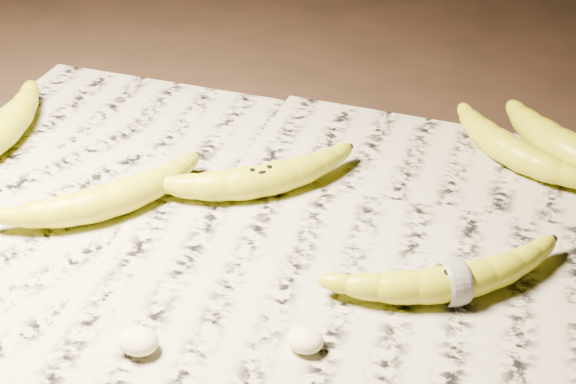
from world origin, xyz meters
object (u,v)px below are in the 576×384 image
(banana_center, at_px, (260,178))
(banana_taped, at_px, (454,279))
(banana_left_b, at_px, (110,197))
(banana_upper_a, at_px, (511,148))

(banana_center, bearing_deg, banana_taped, -60.45)
(banana_center, bearing_deg, banana_left_b, 175.19)
(banana_upper_a, bearing_deg, banana_center, -113.02)
(banana_left_b, xyz_separation_m, banana_upper_a, (0.35, 0.23, -0.00))
(banana_center, xyz_separation_m, banana_upper_a, (0.23, 0.14, -0.00))
(banana_left_b, xyz_separation_m, banana_center, (0.12, 0.08, -0.00))
(banana_left_b, height_order, banana_center, same)
(banana_taped, bearing_deg, banana_center, 123.46)
(banana_left_b, bearing_deg, banana_upper_a, -17.67)
(banana_center, height_order, banana_taped, banana_center)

